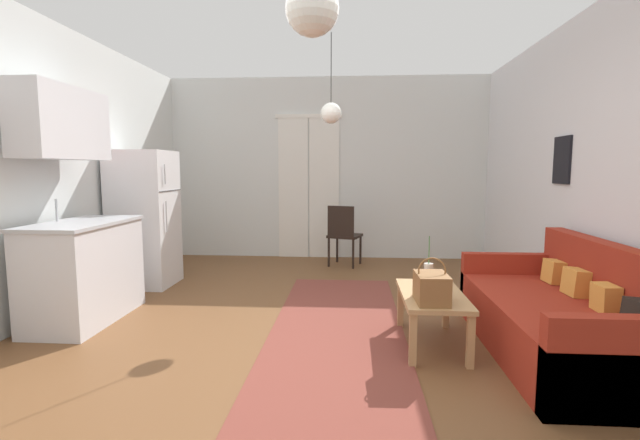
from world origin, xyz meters
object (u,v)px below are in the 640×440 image
(handbag, at_px, (431,287))
(accent_chair, at_px, (343,232))
(pendant_lamp_far, at_px, (331,113))
(couch, at_px, (566,320))
(pendant_lamp_near, at_px, (312,9))
(coffee_table, at_px, (432,300))
(refrigerator, at_px, (145,219))
(bamboo_vase, at_px, (428,276))

(handbag, relative_size, accent_chair, 0.38)
(accent_chair, xyz_separation_m, pendant_lamp_far, (-0.11, -1.52, 1.47))
(couch, bearing_deg, pendant_lamp_near, -155.86)
(handbag, bearing_deg, pendant_lamp_near, -139.44)
(coffee_table, xyz_separation_m, pendant_lamp_near, (-0.85, -0.93, 1.87))
(refrigerator, height_order, pendant_lamp_near, pendant_lamp_near)
(couch, xyz_separation_m, pendant_lamp_near, (-1.80, -0.81, 1.96))
(couch, bearing_deg, accent_chair, 120.06)
(pendant_lamp_far, bearing_deg, accent_chair, 86.05)
(couch, relative_size, pendant_lamp_near, 2.84)
(coffee_table, relative_size, accent_chair, 1.03)
(coffee_table, bearing_deg, couch, -7.32)
(accent_chair, height_order, pendant_lamp_near, pendant_lamp_near)
(coffee_table, distance_m, pendant_lamp_near, 2.26)
(coffee_table, bearing_deg, refrigerator, 151.91)
(bamboo_vase, relative_size, pendant_lamp_near, 0.64)
(pendant_lamp_far, bearing_deg, coffee_table, -56.73)
(couch, xyz_separation_m, accent_chair, (-1.70, 2.94, 0.22))
(handbag, bearing_deg, couch, 7.16)
(pendant_lamp_far, bearing_deg, pendant_lamp_near, -89.90)
(refrigerator, bearing_deg, bamboo_vase, -26.75)
(bamboo_vase, distance_m, refrigerator, 3.42)
(refrigerator, bearing_deg, couch, -23.62)
(coffee_table, xyz_separation_m, bamboo_vase, (-0.02, 0.10, 0.17))
(couch, distance_m, coffee_table, 0.97)
(bamboo_vase, height_order, accent_chair, accent_chair)
(coffee_table, xyz_separation_m, pendant_lamp_far, (-0.85, 1.30, 1.59))
(handbag, distance_m, refrigerator, 3.56)
(handbag, height_order, refrigerator, refrigerator)
(handbag, xyz_separation_m, pendant_lamp_far, (-0.80, 1.55, 1.42))
(coffee_table, xyz_separation_m, accent_chair, (-0.75, 2.82, 0.13))
(pendant_lamp_near, bearing_deg, accent_chair, 88.46)
(coffee_table, height_order, refrigerator, refrigerator)
(pendant_lamp_far, bearing_deg, handbag, -62.64)
(handbag, distance_m, pendant_lamp_far, 2.25)
(accent_chair, bearing_deg, handbag, 121.06)
(couch, distance_m, bamboo_vase, 1.03)
(bamboo_vase, bearing_deg, pendant_lamp_far, 124.87)
(handbag, distance_m, pendant_lamp_near, 2.00)
(pendant_lamp_near, bearing_deg, pendant_lamp_far, 90.10)
(accent_chair, bearing_deg, pendant_lamp_near, 106.74)
(couch, distance_m, refrigerator, 4.41)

